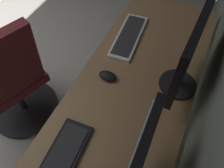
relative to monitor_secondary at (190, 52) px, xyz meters
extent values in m
cube|color=#936D47|center=(0.29, -0.21, -0.27)|extent=(2.07, 0.63, 0.03)
cylinder|color=silver|center=(-0.69, -0.46, -0.64)|extent=(0.05, 0.05, 0.70)
cylinder|color=silver|center=(-0.69, 0.05, -0.64)|extent=(0.05, 0.05, 0.70)
cylinder|color=black|center=(0.00, 0.00, -0.25)|extent=(0.20, 0.20, 0.01)
cylinder|color=black|center=(0.00, 0.00, -0.19)|extent=(0.04, 0.04, 0.10)
cube|color=black|center=(0.00, 0.00, 0.02)|extent=(0.48, 0.05, 0.34)
cube|color=#330F14|center=(0.00, -0.01, 0.02)|extent=(0.44, 0.03, 0.30)
cube|color=black|center=(0.63, -0.35, -0.25)|extent=(0.43, 0.16, 0.02)
cube|color=#2D2D30|center=(0.63, -0.35, -0.24)|extent=(0.38, 0.13, 0.00)
cube|color=silver|center=(-0.24, -0.38, -0.25)|extent=(0.43, 0.17, 0.02)
cube|color=#2D2D30|center=(-0.24, -0.38, -0.24)|extent=(0.39, 0.14, 0.00)
ellipsoid|color=black|center=(0.11, -0.36, -0.24)|extent=(0.06, 0.10, 0.03)
cube|color=maroon|center=(0.23, -1.11, -0.53)|extent=(0.56, 0.55, 0.07)
cube|color=maroon|center=(0.30, -0.91, -0.24)|extent=(0.42, 0.26, 0.50)
cylinder|color=black|center=(0.23, -1.11, -0.74)|extent=(0.05, 0.05, 0.37)
cylinder|color=black|center=(0.23, -1.11, -0.95)|extent=(0.56, 0.56, 0.03)
camera|label=1|loc=(0.79, -0.02, 0.74)|focal=36.03mm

